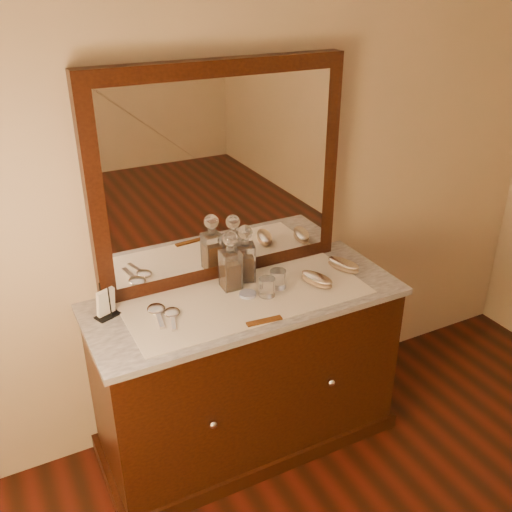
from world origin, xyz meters
The scene contains 18 objects.
dresser_cabinet centered at (0.00, 1.96, 0.41)m, with size 1.40×0.55×0.82m, color black.
dresser_plinth centered at (0.00, 1.96, 0.04)m, with size 1.46×0.59×0.08m, color black.
knob_left centered at (-0.30, 1.67, 0.45)m, with size 0.04×0.04×0.04m, color silver.
knob_right centered at (0.30, 1.67, 0.45)m, with size 0.04×0.04×0.04m, color silver.
marble_top centered at (0.00, 1.96, 0.83)m, with size 1.44×0.59×0.03m, color silver.
mirror_frame centered at (0.00, 2.20, 1.35)m, with size 1.20×0.08×1.00m, color black.
mirror_glass centered at (0.00, 2.17, 1.35)m, with size 1.06×0.01×0.86m, color white.
lace_runner centered at (0.00, 1.94, 0.85)m, with size 1.10×0.45×0.00m, color beige.
pin_dish centered at (0.01, 1.95, 0.86)m, with size 0.08×0.08×0.01m, color white.
comb centered at (-0.03, 1.73, 0.86)m, with size 0.16×0.03×0.01m, color brown.
napkin_rack centered at (-0.60, 2.08, 0.91)m, with size 0.12×0.09×0.15m.
decanter_left centered at (-0.03, 2.05, 0.96)m, with size 0.09×0.09×0.29m.
decanter_right centered at (0.07, 2.09, 0.96)m, with size 0.11×0.11×0.28m.
brush_near centered at (0.34, 1.90, 0.88)m, with size 0.13×0.19×0.05m.
brush_far centered at (0.54, 1.96, 0.88)m, with size 0.13×0.19×0.05m.
hand_mirror_outer centered at (-0.40, 2.00, 0.86)m, with size 0.09×0.21×0.02m.
hand_mirror_inner centered at (-0.35, 1.95, 0.86)m, with size 0.09×0.19×0.02m.
tumblers centered at (0.13, 1.93, 0.90)m, with size 0.16×0.12×0.09m.
Camera 1 is at (-0.98, -0.05, 2.19)m, focal length 40.26 mm.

